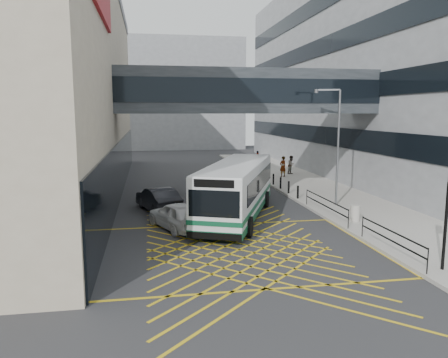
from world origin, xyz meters
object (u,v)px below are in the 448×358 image
street_lamp (336,140)px  pedestrian_a (283,167)px  car_white (177,215)px  pedestrian_c (258,158)px  car_dark (158,199)px  bus (237,189)px  pedestrian_b (291,165)px  car_silver (228,167)px  litter_bin (355,213)px

street_lamp → pedestrian_a: 12.93m
car_white → pedestrian_c: bearing=-136.7°
car_dark → bus: bearing=132.8°
pedestrian_b → car_dark: bearing=-174.5°
car_dark → car_silver: (7.17, 15.26, -0.03)m
car_white → litter_bin: 9.69m
bus → car_white: (-3.62, -1.93, -0.98)m
street_lamp → pedestrian_c: street_lamp is taller
bus → litter_bin: bearing=-1.1°
pedestrian_c → pedestrian_b: bearing=118.4°
car_silver → litter_bin: (3.37, -20.39, -0.11)m
bus → car_silver: size_ratio=2.50×
car_dark → pedestrian_c: pedestrian_c is taller
bus → pedestrian_a: 15.94m
car_silver → pedestrian_a: pedestrian_a is taller
bus → car_silver: (2.68, 17.79, -1.00)m
pedestrian_b → litter_bin: bearing=-137.8°
litter_bin → car_silver: bearing=99.4°
bus → pedestrian_c: bus is taller
pedestrian_b → pedestrian_c: 7.14m
car_silver → pedestrian_a: (4.55, -3.60, 0.39)m
car_dark → pedestrian_b: size_ratio=2.72×
pedestrian_b → bus: bearing=-158.5°
pedestrian_a → car_dark: bearing=22.0°
car_dark → pedestrian_a: size_ratio=2.53×
street_lamp → bus: bearing=-142.4°
car_silver → litter_bin: bearing=94.2°
pedestrian_c → street_lamp: bearing=104.7°
car_silver → car_white: bearing=67.1°
street_lamp → litter_bin: size_ratio=8.14×
car_dark → car_silver: 16.87m
street_lamp → car_dark: bearing=-160.9°
car_dark → car_silver: size_ratio=1.04×
litter_bin → pedestrian_c: pedestrian_c is taller
litter_bin → pedestrian_a: size_ratio=0.48×
litter_bin → pedestrian_b: 18.57m
car_dark → car_white: bearing=83.3°
car_white → litter_bin: bearing=152.6°
car_silver → pedestrian_b: 6.25m
car_silver → pedestrian_c: size_ratio=2.80×
litter_bin → pedestrian_b: size_ratio=0.51×
bus → street_lamp: street_lamp is taller
litter_bin → pedestrian_c: 25.38m
car_dark → car_silver: car_dark is taller
car_dark → pedestrian_b: (13.09, 13.27, 0.29)m
bus → pedestrian_b: 18.00m
car_white → street_lamp: size_ratio=0.63×
pedestrian_b → pedestrian_c: (-1.59, 6.96, -0.06)m
car_silver → pedestrian_a: 5.81m
car_white → pedestrian_a: (10.84, 16.12, 0.37)m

